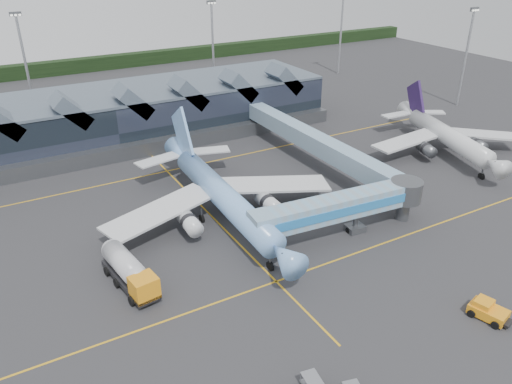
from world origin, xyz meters
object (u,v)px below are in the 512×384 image
main_airliner (220,193)px  pushback_tug (488,311)px  jet_bridge (351,205)px  regional_jet (445,134)px  fuel_truck (128,269)px

main_airliner → pushback_tug: size_ratio=8.66×
main_airliner → pushback_tug: main_airliner is taller
main_airliner → jet_bridge: bearing=-42.4°
regional_jet → jet_bridge: (-33.96, -14.19, 0.78)m
jet_bridge → regional_jet: bearing=27.4°
fuel_truck → pushback_tug: (31.22, -24.38, -1.25)m
pushback_tug → main_airliner: bearing=98.6°
main_airliner → pushback_tug: 36.78m
main_airliner → jet_bridge: main_airliner is taller
regional_jet → jet_bridge: regional_jet is taller
regional_jet → pushback_tug: size_ratio=6.91×
main_airliner → regional_jet: bearing=3.7°
regional_jet → jet_bridge: size_ratio=1.23×
jet_bridge → pushback_tug: (1.92, -20.66, -3.46)m
main_airliner → jet_bridge: size_ratio=1.53×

